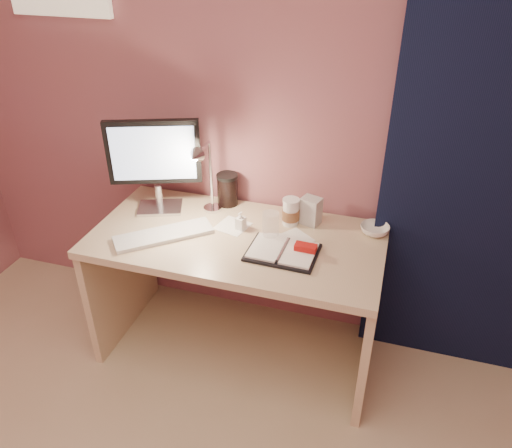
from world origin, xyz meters
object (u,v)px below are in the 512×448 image
(lotion_bottle, at_px, (241,221))
(dark_jar, at_px, (228,191))
(monitor, at_px, (154,158))
(planner, at_px, (285,251))
(product_box, at_px, (311,211))
(bowl, at_px, (375,230))
(desk, at_px, (242,266))
(clear_cup, at_px, (271,226))
(desk_lamp, at_px, (203,174))
(coffee_cup, at_px, (291,212))
(keyboard, at_px, (164,235))

(lotion_bottle, bearing_deg, dark_jar, 123.23)
(monitor, relative_size, lotion_bottle, 5.21)
(planner, height_order, product_box, product_box)
(planner, xyz_separation_m, bowl, (0.38, 0.29, 0.01))
(desk, height_order, planner, planner)
(desk, relative_size, bowl, 10.07)
(clear_cup, height_order, desk_lamp, desk_lamp)
(bowl, bearing_deg, monitor, -175.59)
(desk, relative_size, planner, 4.31)
(dark_jar, bearing_deg, planner, -42.21)
(monitor, relative_size, coffee_cup, 3.52)
(desk, height_order, clear_cup, clear_cup)
(product_box, bearing_deg, lotion_bottle, -136.22)
(coffee_cup, relative_size, lotion_bottle, 1.48)
(coffee_cup, height_order, desk_lamp, desk_lamp)
(dark_jar, xyz_separation_m, desk_lamp, (-0.05, -0.19, 0.18))
(keyboard, xyz_separation_m, coffee_cup, (0.55, 0.29, 0.06))
(keyboard, xyz_separation_m, planner, (0.59, 0.03, 0.00))
(lotion_bottle, height_order, desk_lamp, desk_lamp)
(planner, bearing_deg, desk_lamp, 160.45)
(clear_cup, xyz_separation_m, desk_lamp, (-0.36, 0.07, 0.19))
(lotion_bottle, relative_size, desk_lamp, 0.23)
(monitor, bearing_deg, desk, -28.00)
(product_box, relative_size, desk_lamp, 0.35)
(bowl, bearing_deg, desk, -166.88)
(planner, distance_m, dark_jar, 0.55)
(monitor, xyz_separation_m, dark_jar, (0.32, 0.16, -0.22))
(lotion_bottle, bearing_deg, coffee_cup, 28.15)
(product_box, bearing_deg, monitor, -155.70)
(dark_jar, relative_size, desk_lamp, 0.38)
(desk, distance_m, bowl, 0.69)
(planner, relative_size, lotion_bottle, 3.45)
(bowl, bearing_deg, dark_jar, 174.50)
(dark_jar, bearing_deg, keyboard, -115.13)
(planner, distance_m, clear_cup, 0.15)
(dark_jar, bearing_deg, clear_cup, -40.27)
(keyboard, height_order, bowl, bowl)
(desk, distance_m, clear_cup, 0.34)
(monitor, height_order, lotion_bottle, monitor)
(bowl, xyz_separation_m, desk_lamp, (-0.83, -0.11, 0.23))
(keyboard, relative_size, lotion_bottle, 4.98)
(keyboard, distance_m, product_box, 0.73)
(planner, height_order, clear_cup, clear_cup)
(desk, distance_m, monitor, 0.70)
(bowl, height_order, lotion_bottle, lotion_bottle)
(lotion_bottle, relative_size, product_box, 0.67)
(dark_jar, distance_m, product_box, 0.47)
(keyboard, bearing_deg, product_box, -13.57)
(desk, xyz_separation_m, clear_cup, (0.16, -0.04, 0.29))
(clear_cup, bearing_deg, desk, 166.22)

